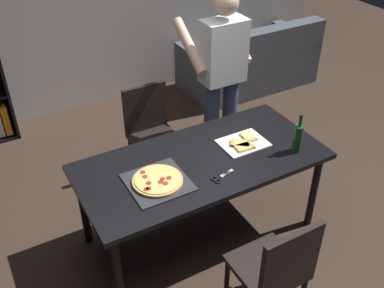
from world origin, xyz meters
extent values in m
plane|color=#38281E|center=(0.00, 0.00, 0.00)|extent=(12.00, 12.00, 0.00)
cube|color=black|center=(0.00, 0.00, 0.73)|extent=(1.85, 0.88, 0.04)
cylinder|color=black|center=(-0.85, -0.36, 0.35)|extent=(0.06, 0.06, 0.71)
cylinder|color=black|center=(0.85, -0.36, 0.35)|extent=(0.06, 0.06, 0.71)
cylinder|color=black|center=(-0.85, 0.36, 0.35)|extent=(0.06, 0.06, 0.71)
cylinder|color=black|center=(0.85, 0.36, 0.35)|extent=(0.06, 0.06, 0.71)
cube|color=black|center=(0.00, -0.84, 0.43)|extent=(0.42, 0.42, 0.04)
cube|color=black|center=(0.00, -1.03, 0.68)|extent=(0.42, 0.04, 0.45)
cylinder|color=black|center=(0.18, -0.66, 0.21)|extent=(0.04, 0.04, 0.41)
cylinder|color=black|center=(-0.18, -0.66, 0.21)|extent=(0.04, 0.04, 0.41)
cube|color=black|center=(0.00, 0.84, 0.43)|extent=(0.42, 0.42, 0.04)
cube|color=black|center=(0.00, 1.03, 0.68)|extent=(0.42, 0.04, 0.45)
cylinder|color=black|center=(-0.18, 0.66, 0.21)|extent=(0.04, 0.04, 0.41)
cylinder|color=black|center=(0.18, 0.66, 0.21)|extent=(0.04, 0.04, 0.41)
cylinder|color=black|center=(-0.18, 1.02, 0.21)|extent=(0.04, 0.04, 0.41)
cylinder|color=black|center=(0.18, 1.02, 0.21)|extent=(0.04, 0.04, 0.41)
cube|color=#4C515B|center=(1.90, 2.05, 0.20)|extent=(1.71, 0.86, 0.40)
cube|color=#4C515B|center=(1.90, 1.73, 0.62)|extent=(1.70, 0.21, 0.45)
cube|color=#4C515B|center=(2.67, 2.06, 0.50)|extent=(0.17, 0.85, 0.20)
cube|color=#4C515B|center=(1.13, 2.04, 0.50)|extent=(0.17, 0.85, 0.20)
cube|color=orange|center=(-1.11, 2.33, 0.22)|extent=(0.07, 0.22, 0.34)
cylinder|color=#38476B|center=(0.71, 0.69, 0.47)|extent=(0.14, 0.14, 0.95)
cylinder|color=#38476B|center=(0.51, 0.69, 0.47)|extent=(0.14, 0.14, 0.95)
cube|color=white|center=(0.61, 0.69, 1.23)|extent=(0.38, 0.22, 0.55)
sphere|color=#E0B293|center=(0.61, 0.69, 1.64)|extent=(0.22, 0.22, 0.22)
cylinder|color=#E0B293|center=(0.84, 0.87, 1.25)|extent=(0.09, 0.50, 0.39)
cylinder|color=#E0B293|center=(0.38, 0.87, 1.25)|extent=(0.09, 0.50, 0.39)
cube|color=#2D2D33|center=(-0.40, -0.08, 0.76)|extent=(0.41, 0.41, 0.01)
cylinder|color=tan|center=(-0.40, -0.08, 0.77)|extent=(0.35, 0.35, 0.02)
cylinder|color=#EACC6B|center=(-0.40, -0.08, 0.78)|extent=(0.32, 0.32, 0.01)
cylinder|color=#B22819|center=(-0.33, -0.11, 0.79)|extent=(0.04, 0.04, 0.00)
cylinder|color=#B22819|center=(-0.48, -0.09, 0.79)|extent=(0.04, 0.04, 0.00)
cylinder|color=#B22819|center=(-0.52, -0.14, 0.79)|extent=(0.04, 0.04, 0.00)
cylinder|color=#B22819|center=(-0.50, -0.15, 0.79)|extent=(0.04, 0.04, 0.00)
cylinder|color=#B22819|center=(-0.40, -0.12, 0.79)|extent=(0.04, 0.04, 0.00)
cylinder|color=#B22819|center=(-0.46, 0.03, 0.79)|extent=(0.04, 0.04, 0.00)
cylinder|color=#B22819|center=(-0.38, -0.15, 0.79)|extent=(0.04, 0.04, 0.00)
cylinder|color=#B22819|center=(-0.47, -0.02, 0.79)|extent=(0.04, 0.04, 0.00)
cylinder|color=#B22819|center=(-0.37, -0.10, 0.79)|extent=(0.04, 0.04, 0.00)
cube|color=white|center=(0.39, 0.02, 0.76)|extent=(0.36, 0.28, 0.01)
cube|color=#EACC6B|center=(0.35, 0.01, 0.77)|extent=(0.17, 0.16, 0.02)
cube|color=tan|center=(0.30, 0.05, 0.77)|extent=(0.07, 0.09, 0.02)
cube|color=#EACC6B|center=(0.35, -0.04, 0.77)|extent=(0.15, 0.10, 0.02)
cube|color=tan|center=(0.41, -0.05, 0.77)|extent=(0.03, 0.09, 0.02)
cube|color=#EACC6B|center=(0.46, 0.06, 0.77)|extent=(0.10, 0.14, 0.02)
cube|color=tan|center=(0.46, 0.00, 0.77)|extent=(0.09, 0.03, 0.02)
cylinder|color=#194723|center=(0.68, -0.25, 0.86)|extent=(0.07, 0.07, 0.22)
cylinder|color=#194723|center=(0.68, -0.25, 1.01)|extent=(0.03, 0.03, 0.08)
cylinder|color=black|center=(0.68, -0.25, 1.06)|extent=(0.03, 0.03, 0.02)
cube|color=silver|center=(0.07, -0.23, 0.76)|extent=(0.12, 0.05, 0.01)
cube|color=silver|center=(0.07, -0.23, 0.76)|extent=(0.12, 0.02, 0.01)
torus|color=black|center=(-0.04, -0.24, 0.76)|extent=(0.05, 0.05, 0.01)
torus|color=black|center=(-0.04, -0.28, 0.76)|extent=(0.05, 0.05, 0.01)
camera|label=1|loc=(-1.37, -2.28, 2.73)|focal=41.70mm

